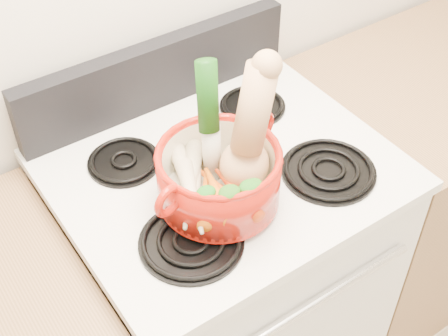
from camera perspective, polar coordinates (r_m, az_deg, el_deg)
stove_body at (r=1.85m, az=-0.07°, el=-10.88°), size 0.76×0.65×0.92m
cooktop at (r=1.49m, az=-0.09°, el=-0.19°), size 0.78×0.67×0.03m
control_backsplash at (r=1.62m, az=-6.16°, el=8.55°), size 0.76×0.05×0.18m
oven_handle at (r=1.44m, az=7.77°, el=-12.43°), size 0.60×0.02×0.02m
burner_front_left at (r=1.31m, az=-3.01°, el=-6.67°), size 0.22×0.22×0.02m
burner_front_right at (r=1.48m, az=9.54°, el=-0.16°), size 0.22×0.22×0.02m
burner_back_left at (r=1.50m, az=-9.15°, el=0.68°), size 0.17×0.17×0.02m
burner_back_right at (r=1.65m, az=2.62°, el=5.79°), size 0.17×0.17×0.02m
dutch_oven at (r=1.33m, az=-0.49°, el=-0.77°), size 0.33×0.33×0.13m
pot_handle_left at (r=1.23m, az=-5.09°, el=-3.01°), size 0.08×0.04×0.07m
pot_handle_right at (r=1.39m, az=3.55°, el=3.84°), size 0.08×0.04×0.07m
squash at (r=1.29m, az=2.64°, el=3.71°), size 0.23×0.18×0.31m
leek at (r=1.30m, az=-1.18°, el=4.33°), size 0.08×0.10×0.30m
ginger at (r=1.41m, az=-1.93°, el=1.14°), size 0.09×0.07×0.04m
parsnip_0 at (r=1.34m, az=-2.65°, el=-1.38°), size 0.15×0.21×0.06m
parsnip_1 at (r=1.33m, az=-3.11°, el=-1.64°), size 0.17×0.20×0.06m
parsnip_2 at (r=1.34m, az=-3.58°, el=-0.40°), size 0.10×0.21×0.06m
parsnip_3 at (r=1.29m, az=-2.91°, el=-2.58°), size 0.10×0.19×0.06m
carrot_0 at (r=1.32m, az=-0.04°, el=-2.37°), size 0.05×0.17×0.05m
carrot_1 at (r=1.30m, az=-1.73°, el=-3.00°), size 0.11×0.14×0.04m
carrot_2 at (r=1.31m, az=1.20°, el=-2.39°), size 0.03×0.16×0.04m
carrot_3 at (r=1.30m, az=-0.55°, el=-2.53°), size 0.07×0.16×0.05m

